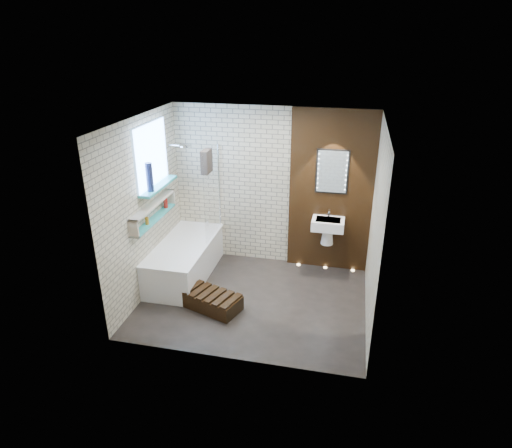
% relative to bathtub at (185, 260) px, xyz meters
% --- Properties ---
extents(ground, '(3.20, 3.20, 0.00)m').
position_rel_bathtub_xyz_m(ground, '(1.22, -0.45, -0.29)').
color(ground, black).
rests_on(ground, ground).
extents(room_shell, '(3.24, 3.20, 2.60)m').
position_rel_bathtub_xyz_m(room_shell, '(1.22, -0.45, 1.01)').
color(room_shell, '#ACA388').
rests_on(room_shell, ground).
extents(walnut_panel, '(1.30, 0.06, 2.60)m').
position_rel_bathtub_xyz_m(walnut_panel, '(2.17, 0.82, 1.01)').
color(walnut_panel, black).
rests_on(walnut_panel, ground).
extents(clerestory_window, '(0.18, 1.00, 0.94)m').
position_rel_bathtub_xyz_m(clerestory_window, '(-0.34, -0.10, 1.61)').
color(clerestory_window, '#7FADE0').
rests_on(clerestory_window, room_shell).
extents(display_niche, '(0.14, 1.30, 0.26)m').
position_rel_bathtub_xyz_m(display_niche, '(-0.31, -0.30, 0.91)').
color(display_niche, teal).
rests_on(display_niche, room_shell).
extents(bathtub, '(0.79, 1.74, 0.70)m').
position_rel_bathtub_xyz_m(bathtub, '(0.00, 0.00, 0.00)').
color(bathtub, white).
rests_on(bathtub, ground).
extents(bath_screen, '(0.01, 0.78, 1.40)m').
position_rel_bathtub_xyz_m(bath_screen, '(0.35, 0.44, 0.99)').
color(bath_screen, white).
rests_on(bath_screen, bathtub).
extents(towel, '(0.10, 0.27, 0.35)m').
position_rel_bathtub_xyz_m(towel, '(0.35, 0.24, 1.56)').
color(towel, black).
rests_on(towel, bath_screen).
extents(shower_head, '(0.18, 0.18, 0.02)m').
position_rel_bathtub_xyz_m(shower_head, '(-0.08, 0.50, 1.71)').
color(shower_head, silver).
rests_on(shower_head, room_shell).
extents(washbasin, '(0.50, 0.36, 0.58)m').
position_rel_bathtub_xyz_m(washbasin, '(2.17, 0.62, 0.50)').
color(washbasin, white).
rests_on(washbasin, walnut_panel).
extents(led_mirror, '(0.50, 0.02, 0.70)m').
position_rel_bathtub_xyz_m(led_mirror, '(2.17, 0.78, 1.36)').
color(led_mirror, black).
rests_on(led_mirror, walnut_panel).
extents(walnut_step, '(1.03, 0.71, 0.21)m').
position_rel_bathtub_xyz_m(walnut_step, '(0.62, -0.75, -0.19)').
color(walnut_step, black).
rests_on(walnut_step, ground).
extents(niche_bottles, '(0.06, 0.72, 0.16)m').
position_rel_bathtub_xyz_m(niche_bottles, '(-0.31, -0.07, 0.88)').
color(niche_bottles, maroon).
rests_on(niche_bottles, display_niche).
extents(sill_vases, '(0.10, 0.10, 0.41)m').
position_rel_bathtub_xyz_m(sill_vases, '(-0.28, -0.38, 1.46)').
color(sill_vases, '#141A38').
rests_on(sill_vases, clerestory_window).
extents(floor_uplights, '(0.96, 0.06, 0.01)m').
position_rel_bathtub_xyz_m(floor_uplights, '(2.17, 0.75, -0.29)').
color(floor_uplights, '#FFD899').
rests_on(floor_uplights, ground).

